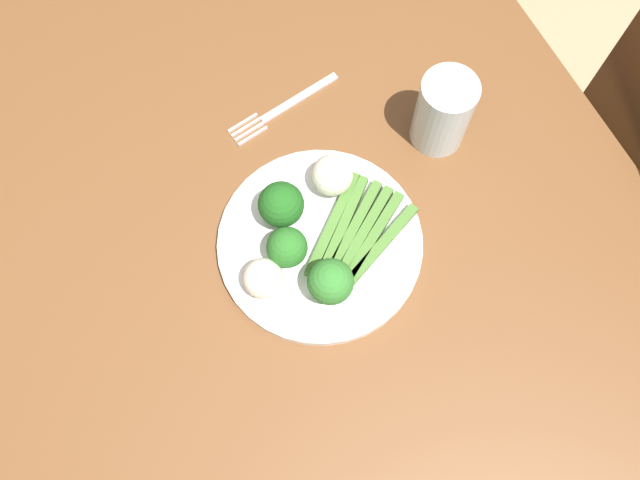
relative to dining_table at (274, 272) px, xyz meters
name	(u,v)px	position (x,y,z in m)	size (l,w,h in m)	color
ground_plane	(293,357)	(0.00, 0.00, -0.65)	(6.00, 6.00, 0.02)	tan
dining_table	(274,272)	(0.00, 0.00, 0.00)	(1.43, 0.94, 0.73)	brown
plate	(320,244)	(-0.02, -0.06, 0.10)	(0.25, 0.25, 0.01)	white
asparagus_bundle	(356,235)	(-0.04, -0.10, 0.12)	(0.14, 0.16, 0.01)	#47752D
broccoli_front	(287,248)	(-0.02, -0.02, 0.14)	(0.05, 0.05, 0.06)	#568E33
broccoli_right	(281,205)	(0.03, -0.03, 0.15)	(0.05, 0.05, 0.07)	#4C7F2B
broccoli_outer_edge	(331,282)	(-0.08, -0.04, 0.15)	(0.05, 0.05, 0.06)	#609E3D
cauliflower_near_center	(332,175)	(0.04, -0.10, 0.13)	(0.05, 0.05, 0.05)	silver
cauliflower_back_right	(263,279)	(-0.04, 0.02, 0.13)	(0.05, 0.05, 0.05)	white
fork	(284,107)	(0.17, -0.10, 0.10)	(0.05, 0.17, 0.00)	silver
water_glass	(443,112)	(0.05, -0.26, 0.15)	(0.07, 0.07, 0.11)	silver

